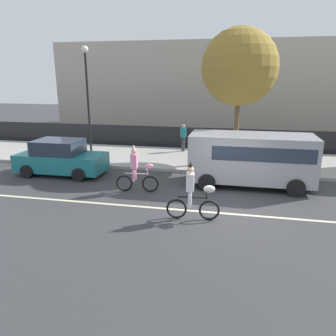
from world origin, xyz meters
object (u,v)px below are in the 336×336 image
object	(u,v)px
parked_van_grey	(253,156)
pedestrian_onlooker	(183,137)
parade_cyclist_pink	(137,171)
street_lamp_post	(87,86)
parked_car_teal	(61,158)
parade_cyclist_zebra	(194,195)

from	to	relation	value
parked_van_grey	pedestrian_onlooker	size ratio (longest dim) A/B	3.09
parade_cyclist_pink	street_lamp_post	bearing A→B (deg)	130.74
parked_car_teal	street_lamp_post	world-z (taller)	street_lamp_post
parked_van_grey	pedestrian_onlooker	world-z (taller)	parked_van_grey
parade_cyclist_pink	pedestrian_onlooker	bearing A→B (deg)	84.33
parade_cyclist_zebra	street_lamp_post	xyz separation A→B (m)	(-6.72, 7.06, 3.15)
parade_cyclist_zebra	parade_cyclist_pink	bearing A→B (deg)	139.13
parade_cyclist_zebra	parked_van_grey	xyz separation A→B (m)	(1.95, 3.87, 0.44)
parade_cyclist_pink	parked_van_grey	size ratio (longest dim) A/B	0.38
parked_car_teal	pedestrian_onlooker	xyz separation A→B (m)	(4.92, 5.44, 0.23)
parked_car_teal	pedestrian_onlooker	bearing A→B (deg)	47.88
street_lamp_post	pedestrian_onlooker	distance (m)	6.13
parade_cyclist_pink	parked_car_teal	bearing A→B (deg)	159.05
parade_cyclist_zebra	parked_van_grey	distance (m)	4.35
parade_cyclist_pink	pedestrian_onlooker	distance (m)	7.10
parked_van_grey	pedestrian_onlooker	bearing A→B (deg)	125.04
parked_car_teal	street_lamp_post	distance (m)	4.57
parade_cyclist_zebra	parked_car_teal	xyz separation A→B (m)	(-6.75, 3.80, -0.06)
parked_car_teal	parade_cyclist_pink	bearing A→B (deg)	-20.95
parked_van_grey	pedestrian_onlooker	distance (m)	6.58
parade_cyclist_pink	parade_cyclist_zebra	xyz separation A→B (m)	(2.53, -2.19, 0.00)
parade_cyclist_pink	parked_car_teal	size ratio (longest dim) A/B	0.47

